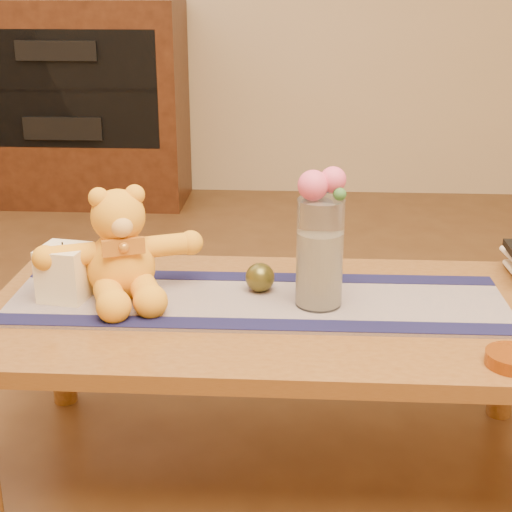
# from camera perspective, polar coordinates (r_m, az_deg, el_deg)

# --- Properties ---
(floor) EXTENTS (5.50, 5.50, 0.00)m
(floor) POSITION_cam_1_polar(r_m,az_deg,el_deg) (2.02, 1.47, -15.65)
(floor) COLOR #503017
(floor) RESTS_ON ground
(coffee_table_top) EXTENTS (1.40, 0.70, 0.04)m
(coffee_table_top) POSITION_cam_1_polar(r_m,az_deg,el_deg) (1.81, 1.59, -4.50)
(coffee_table_top) COLOR brown
(coffee_table_top) RESTS_ON floor
(table_leg_bl) EXTENTS (0.07, 0.07, 0.41)m
(table_leg_bl) POSITION_cam_1_polar(r_m,az_deg,el_deg) (2.27, -14.66, -6.10)
(table_leg_bl) COLOR brown
(table_leg_bl) RESTS_ON floor
(table_leg_br) EXTENTS (0.07, 0.07, 0.41)m
(table_leg_br) POSITION_cam_1_polar(r_m,az_deg,el_deg) (2.25, 18.46, -6.83)
(table_leg_br) COLOR brown
(table_leg_br) RESTS_ON floor
(persian_runner) EXTENTS (1.20, 0.36, 0.01)m
(persian_runner) POSITION_cam_1_polar(r_m,az_deg,el_deg) (1.83, 0.10, -3.41)
(persian_runner) COLOR #1B204D
(persian_runner) RESTS_ON coffee_table_top
(runner_border_near) EXTENTS (1.20, 0.07, 0.00)m
(runner_border_near) POSITION_cam_1_polar(r_m,az_deg,el_deg) (1.69, -0.14, -5.21)
(runner_border_near) COLOR #121236
(runner_border_near) RESTS_ON persian_runner
(runner_border_far) EXTENTS (1.20, 0.07, 0.00)m
(runner_border_far) POSITION_cam_1_polar(r_m,az_deg,el_deg) (1.96, 0.30, -1.59)
(runner_border_far) COLOR #121236
(runner_border_far) RESTS_ON persian_runner
(teddy_bear) EXTENTS (0.47, 0.43, 0.26)m
(teddy_bear) POSITION_cam_1_polar(r_m,az_deg,el_deg) (1.84, -10.32, 0.89)
(teddy_bear) COLOR orange
(teddy_bear) RESTS_ON persian_runner
(pillar_candle) EXTENTS (0.13, 0.13, 0.13)m
(pillar_candle) POSITION_cam_1_polar(r_m,az_deg,el_deg) (1.87, -14.31, -1.22)
(pillar_candle) COLOR #FFEBBB
(pillar_candle) RESTS_ON persian_runner
(candle_wick) EXTENTS (0.00, 0.00, 0.01)m
(candle_wick) POSITION_cam_1_polar(r_m,az_deg,el_deg) (1.84, -14.50, 0.84)
(candle_wick) COLOR black
(candle_wick) RESTS_ON pillar_candle
(glass_vase) EXTENTS (0.11, 0.11, 0.26)m
(glass_vase) POSITION_cam_1_polar(r_m,az_deg,el_deg) (1.75, 4.86, 0.22)
(glass_vase) COLOR silver
(glass_vase) RESTS_ON persian_runner
(potpourri_fill) EXTENTS (0.09, 0.09, 0.18)m
(potpourri_fill) POSITION_cam_1_polar(r_m,az_deg,el_deg) (1.77, 4.83, -0.97)
(potpourri_fill) COLOR beige
(potpourri_fill) RESTS_ON glass_vase
(rose_left) EXTENTS (0.07, 0.07, 0.07)m
(rose_left) POSITION_cam_1_polar(r_m,az_deg,el_deg) (1.70, 4.35, 5.37)
(rose_left) COLOR #E35075
(rose_left) RESTS_ON glass_vase
(rose_right) EXTENTS (0.06, 0.06, 0.06)m
(rose_right) POSITION_cam_1_polar(r_m,az_deg,el_deg) (1.71, 5.87, 5.79)
(rose_right) COLOR #E35075
(rose_right) RESTS_ON glass_vase
(blue_flower_back) EXTENTS (0.04, 0.04, 0.04)m
(blue_flower_back) POSITION_cam_1_polar(r_m,az_deg,el_deg) (1.74, 5.32, 5.50)
(blue_flower_back) COLOR #464E99
(blue_flower_back) RESTS_ON glass_vase
(blue_flower_side) EXTENTS (0.04, 0.04, 0.04)m
(blue_flower_side) POSITION_cam_1_polar(r_m,az_deg,el_deg) (1.73, 4.00, 5.15)
(blue_flower_side) COLOR #464E99
(blue_flower_side) RESTS_ON glass_vase
(leaf_sprig) EXTENTS (0.03, 0.03, 0.03)m
(leaf_sprig) POSITION_cam_1_polar(r_m,az_deg,el_deg) (1.69, 6.38, 4.68)
(leaf_sprig) COLOR #33662D
(leaf_sprig) RESTS_ON glass_vase
(bronze_ball) EXTENTS (0.10, 0.10, 0.07)m
(bronze_ball) POSITION_cam_1_polar(r_m,az_deg,el_deg) (1.86, 0.31, -1.64)
(bronze_ball) COLOR #4A4418
(bronze_ball) RESTS_ON persian_runner
(media_cabinet) EXTENTS (1.20, 0.50, 1.10)m
(media_cabinet) POSITION_cam_1_polar(r_m,az_deg,el_deg) (4.35, -13.56, 11.15)
(media_cabinet) COLOR black
(media_cabinet) RESTS_ON floor
(cabinet_cavity) EXTENTS (1.02, 0.03, 0.61)m
(cabinet_cavity) POSITION_cam_1_polar(r_m,az_deg,el_deg) (4.12, -14.61, 12.13)
(cabinet_cavity) COLOR black
(cabinet_cavity) RESTS_ON media_cabinet
(cabinet_shelf) EXTENTS (1.02, 0.20, 0.02)m
(cabinet_shelf) POSITION_cam_1_polar(r_m,az_deg,el_deg) (4.20, -14.26, 12.30)
(cabinet_shelf) COLOR black
(cabinet_shelf) RESTS_ON media_cabinet
(stereo_upper) EXTENTS (0.42, 0.28, 0.10)m
(stereo_upper) POSITION_cam_1_polar(r_m,az_deg,el_deg) (4.20, -14.41, 15.02)
(stereo_upper) COLOR black
(stereo_upper) RESTS_ON media_cabinet
(stereo_lower) EXTENTS (0.42, 0.28, 0.12)m
(stereo_lower) POSITION_cam_1_polar(r_m,az_deg,el_deg) (4.25, -13.95, 9.70)
(stereo_lower) COLOR black
(stereo_lower) RESTS_ON media_cabinet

